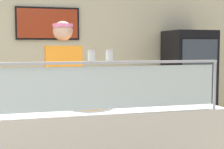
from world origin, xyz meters
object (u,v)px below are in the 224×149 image
at_px(pizza_server, 95,104).
at_px(parmesan_shaker, 91,56).
at_px(pepper_flake_shaker, 109,56).
at_px(worker_figure, 64,92).
at_px(drink_fridge, 188,86).
at_px(pizza_tray, 91,106).

height_order(pizza_server, parmesan_shaker, parmesan_shaker).
bearing_deg(pizza_server, pepper_flake_shaker, -85.23).
bearing_deg(worker_figure, parmesan_shaker, -84.50).
bearing_deg(parmesan_shaker, pepper_flake_shaker, 0.00).
relative_size(pizza_server, drink_fridge, 0.16).
height_order(parmesan_shaker, pepper_flake_shaker, pepper_flake_shaker).
xyz_separation_m(pizza_tray, parmesan_shaker, (-0.05, -0.27, 0.45)).
bearing_deg(pizza_tray, parmesan_shaker, -100.00).
bearing_deg(drink_fridge, worker_figure, -150.84).
height_order(pepper_flake_shaker, worker_figure, worker_figure).
bearing_deg(drink_fridge, parmesan_shaker, -132.84).
distance_m(parmesan_shaker, drink_fridge, 2.99).
bearing_deg(pizza_tray, pizza_server, -33.07).
xyz_separation_m(pizza_tray, worker_figure, (-0.14, 0.71, 0.04)).
xyz_separation_m(pizza_tray, pizza_server, (0.03, -0.02, 0.02)).
relative_size(pizza_server, pepper_flake_shaker, 3.06).
bearing_deg(pepper_flake_shaker, pizza_server, 104.92).
bearing_deg(worker_figure, drink_fridge, 29.16).
bearing_deg(pepper_flake_shaker, worker_figure, 103.75).
distance_m(pizza_tray, pizza_server, 0.04).
bearing_deg(drink_fridge, pepper_flake_shaker, -130.67).
relative_size(pizza_tray, drink_fridge, 0.23).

